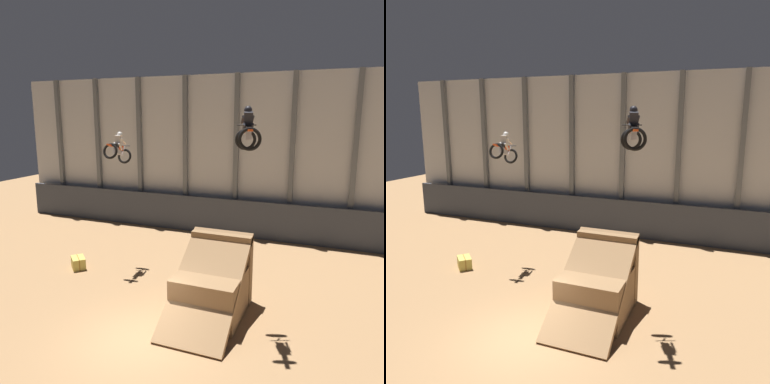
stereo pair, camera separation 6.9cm
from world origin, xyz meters
TOP-DOWN VIEW (x-y plane):
  - ground_plane at (0.00, 0.00)m, footprint 60.00×60.00m
  - arena_back_wall at (0.00, 12.78)m, footprint 32.00×0.40m
  - lower_barrier at (0.00, 12.10)m, footprint 31.36×0.20m
  - dirt_ramp at (1.84, 2.86)m, footprint 2.47×4.20m
  - rider_bike_left_air at (-3.87, 5.44)m, footprint 0.84×1.73m
  - rider_bike_right_air at (3.16, 2.22)m, footprint 1.19×1.79m
  - hay_bale_trackside at (-5.69, 4.29)m, footprint 1.06×1.06m

SIDE VIEW (x-z plane):
  - ground_plane at x=0.00m, z-range 0.00..0.00m
  - hay_bale_trackside at x=-5.69m, z-range -0.01..0.57m
  - dirt_ramp at x=1.84m, z-range -0.46..2.53m
  - lower_barrier at x=0.00m, z-range 0.00..2.33m
  - arena_back_wall at x=0.00m, z-range 0.00..9.93m
  - rider_bike_left_air at x=-3.87m, z-range 5.07..6.68m
  - rider_bike_right_air at x=3.16m, z-range 6.17..7.66m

